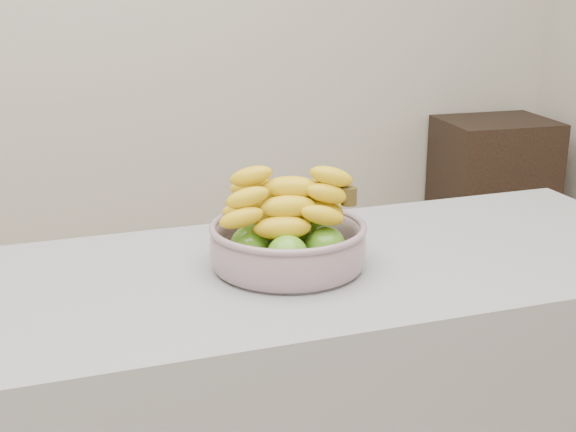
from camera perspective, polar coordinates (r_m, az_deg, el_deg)
name	(u,v)px	position (r m, az deg, el deg)	size (l,w,h in m)	color
cabinet	(490,213)	(3.56, 14.19, 0.18)	(0.45, 0.36, 0.82)	black
fruit_bowl	(288,239)	(1.48, -0.01, -1.65)	(0.29, 0.29, 0.18)	#A9B3CB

